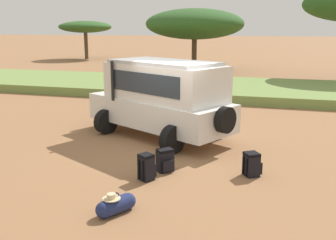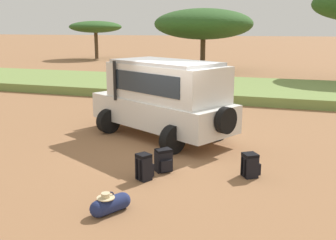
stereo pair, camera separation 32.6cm
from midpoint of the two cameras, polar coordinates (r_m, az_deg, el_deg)
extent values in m
plane|color=#936642|center=(11.23, -1.37, -4.49)|extent=(320.00, 320.00, 0.00)
cube|color=olive|center=(21.52, 7.63, 4.58)|extent=(120.00, 7.00, 0.44)
cube|color=silver|center=(12.51, -2.05, 1.24)|extent=(5.22, 3.96, 0.84)
cube|color=silver|center=(12.17, -1.27, 5.54)|extent=(4.21, 3.36, 1.10)
cube|color=#232D38|center=(13.30, -5.90, 5.91)|extent=(0.78, 1.41, 0.77)
cube|color=#232D38|center=(11.56, -4.49, 5.34)|extent=(2.62, 1.40, 0.60)
cube|color=#232D38|center=(12.81, 1.63, 6.15)|extent=(2.62, 1.40, 0.60)
cube|color=#B7B7B7|center=(12.14, -1.46, 8.37)|extent=(3.83, 3.11, 0.10)
cube|color=black|center=(14.48, -9.09, 2.05)|extent=(0.89, 1.50, 0.56)
cylinder|color=black|center=(12.56, -8.80, 5.63)|extent=(0.10, 0.10, 1.25)
cylinder|color=black|center=(13.15, -9.68, -0.23)|extent=(0.62, 0.84, 0.80)
cylinder|color=black|center=(14.34, -3.43, 1.06)|extent=(0.62, 0.84, 0.80)
cylinder|color=black|center=(10.91, -0.21, -2.84)|extent=(0.62, 0.84, 0.80)
cylinder|color=black|center=(12.31, 6.13, -1.04)|extent=(0.62, 0.84, 0.80)
cylinder|color=black|center=(10.80, 7.47, 0.01)|extent=(0.54, 0.75, 0.74)
cube|color=black|center=(9.61, -1.41, -6.03)|extent=(0.46, 0.45, 0.50)
cube|color=black|center=(9.49, -0.98, -6.68)|extent=(0.27, 0.26, 0.27)
cube|color=black|center=(9.53, -1.42, -4.45)|extent=(0.45, 0.45, 0.07)
cylinder|color=black|center=(9.78, -1.31, -5.70)|extent=(0.04, 0.04, 0.42)
cylinder|color=black|center=(9.70, -2.26, -5.85)|extent=(0.04, 0.04, 0.42)
cube|color=black|center=(9.50, 11.02, -6.51)|extent=(0.44, 0.45, 0.50)
cube|color=black|center=(9.61, 12.00, -6.72)|extent=(0.21, 0.26, 0.28)
cube|color=black|center=(9.41, 11.10, -4.89)|extent=(0.44, 0.44, 0.07)
cylinder|color=black|center=(9.49, 9.90, -6.49)|extent=(0.04, 0.04, 0.43)
cylinder|color=black|center=(9.36, 10.33, -6.78)|extent=(0.04, 0.04, 0.43)
cube|color=black|center=(9.09, -4.22, -7.03)|extent=(0.41, 0.40, 0.56)
cube|color=black|center=(9.21, -3.36, -7.19)|extent=(0.25, 0.19, 0.31)
cube|color=black|center=(8.99, -4.26, -5.19)|extent=(0.41, 0.40, 0.07)
cylinder|color=black|center=(9.06, -5.28, -7.13)|extent=(0.04, 0.04, 0.47)
cylinder|color=black|center=(8.95, -4.72, -7.37)|extent=(0.04, 0.04, 0.47)
cylinder|color=navy|center=(7.66, -8.78, -12.15)|extent=(0.55, 0.64, 0.32)
sphere|color=navy|center=(7.52, -10.56, -12.72)|extent=(0.31, 0.31, 0.31)
sphere|color=navy|center=(7.80, -7.08, -11.58)|extent=(0.31, 0.31, 0.31)
torus|color=#121834|center=(7.58, -8.83, -10.92)|extent=(0.10, 0.15, 0.16)
cylinder|color=beige|center=(7.53, -9.46, -11.17)|extent=(0.34, 0.34, 0.02)
cylinder|color=beige|center=(7.52, -9.48, -10.84)|extent=(0.17, 0.17, 0.09)
cylinder|color=brown|center=(45.38, -12.00, 10.53)|extent=(0.40, 0.40, 2.96)
ellipsoid|color=#2D5623|center=(45.34, -12.12, 13.08)|extent=(5.71, 5.98, 1.28)
cylinder|color=brown|center=(32.10, 3.52, 9.51)|extent=(0.40, 0.40, 2.68)
ellipsoid|color=#2D5623|center=(32.03, 3.58, 13.74)|extent=(7.80, 7.43, 2.41)
camera|label=1|loc=(0.16, -90.88, -0.21)|focal=42.00mm
camera|label=2|loc=(0.16, 89.12, 0.21)|focal=42.00mm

